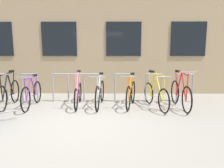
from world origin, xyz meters
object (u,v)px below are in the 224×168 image
(bicycle_purple, at_px, (32,94))
(bicycle_red, at_px, (180,94))
(bicycle_orange, at_px, (131,93))
(bicycle_yellow, at_px, (156,95))
(bicycle_black, at_px, (9,93))
(bicycle_silver, at_px, (100,93))
(bicycle_pink, at_px, (78,93))

(bicycle_purple, height_order, bicycle_red, bicycle_red)
(bicycle_orange, distance_m, bicycle_purple, 2.92)
(bicycle_yellow, relative_size, bicycle_black, 0.94)
(bicycle_purple, distance_m, bicycle_yellow, 3.62)
(bicycle_yellow, distance_m, bicycle_black, 4.31)
(bicycle_orange, bearing_deg, bicycle_purple, -178.06)
(bicycle_silver, distance_m, bicycle_black, 2.69)
(bicycle_yellow, bearing_deg, bicycle_orange, 167.93)
(bicycle_pink, distance_m, bicycle_silver, 0.66)
(bicycle_pink, distance_m, bicycle_yellow, 2.29)
(bicycle_orange, bearing_deg, bicycle_red, -5.67)
(bicycle_pink, bearing_deg, bicycle_orange, -1.09)
(bicycle_orange, relative_size, bicycle_yellow, 0.97)
(bicycle_black, bearing_deg, bicycle_yellow, -0.90)
(bicycle_orange, relative_size, bicycle_purple, 0.94)
(bicycle_silver, xyz_separation_m, bicycle_red, (2.35, -0.16, 0.02))
(bicycle_purple, xyz_separation_m, bicycle_silver, (1.99, 0.11, 0.01))
(bicycle_yellow, distance_m, bicycle_red, 0.72)
(bicycle_red, bearing_deg, bicycle_black, 179.33)
(bicycle_red, bearing_deg, bicycle_yellow, -179.28)
(bicycle_purple, relative_size, bicycle_black, 0.97)
(bicycle_black, bearing_deg, bicycle_pink, 3.19)
(bicycle_yellow, bearing_deg, bicycle_silver, 174.15)
(bicycle_black, height_order, bicycle_red, bicycle_red)
(bicycle_silver, bearing_deg, bicycle_black, -177.89)
(bicycle_silver, xyz_separation_m, bicycle_black, (-2.68, -0.10, 0.01))
(bicycle_pink, xyz_separation_m, bicycle_silver, (0.66, -0.01, 0.02))
(bicycle_red, bearing_deg, bicycle_purple, 179.44)
(bicycle_black, bearing_deg, bicycle_orange, 1.32)
(bicycle_yellow, bearing_deg, bicycle_black, 179.10)
(bicycle_purple, height_order, bicycle_silver, bicycle_silver)
(bicycle_pink, relative_size, bicycle_purple, 0.97)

